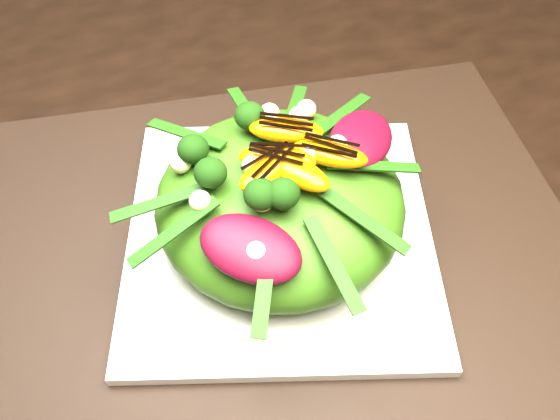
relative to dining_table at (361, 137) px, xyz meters
name	(u,v)px	position (x,y,z in m)	size (l,w,h in m)	color
floor	(323,387)	(0.00, 0.00, -0.73)	(4.00, 4.00, 0.01)	brown
dining_table	(361,137)	(0.00, 0.00, 0.00)	(1.60, 0.90, 0.75)	black
placemat	(280,239)	(-0.14, -0.11, 0.02)	(0.54, 0.41, 0.00)	black
plate_base	(280,235)	(-0.14, -0.11, 0.03)	(0.27, 0.27, 0.01)	silver
salad_bowl	(280,226)	(-0.14, -0.11, 0.04)	(0.22, 0.22, 0.02)	silver
lettuce_mound	(280,201)	(-0.14, -0.11, 0.08)	(0.21, 0.21, 0.08)	#346212
radicchio_leaf	(361,140)	(-0.07, -0.10, 0.11)	(0.08, 0.05, 0.02)	#460716
orange_segment	(250,167)	(-0.17, -0.10, 0.12)	(0.06, 0.02, 0.02)	#CE6A03
broccoli_floret	(207,149)	(-0.19, -0.07, 0.13)	(0.04, 0.04, 0.04)	#0E3509
macadamia_nut	(331,206)	(-0.12, -0.16, 0.12)	(0.02, 0.02, 0.02)	#FFE8B3
balsamic_drizzle	(250,159)	(-0.17, -0.10, 0.13)	(0.04, 0.00, 0.00)	black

